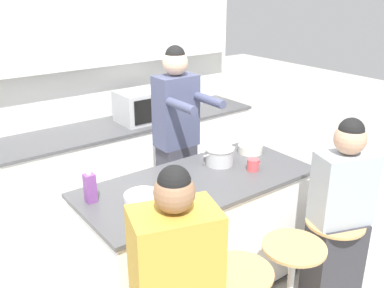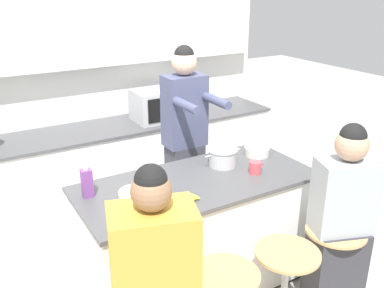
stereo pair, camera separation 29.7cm
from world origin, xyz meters
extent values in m
plane|color=#B2ADA3|center=(0.00, 0.00, 0.00)|extent=(16.00, 16.00, 0.00)
cube|color=silver|center=(0.00, 1.90, 1.35)|extent=(3.71, 0.06, 2.70)
cube|color=white|center=(0.00, 1.79, 1.83)|extent=(3.41, 0.16, 0.75)
cube|color=white|center=(0.00, 1.55, 0.43)|extent=(3.41, 0.60, 0.86)
cube|color=#4C4C4F|center=(0.00, 1.55, 0.87)|extent=(3.44, 0.63, 0.03)
cube|color=black|center=(0.00, 0.00, 0.03)|extent=(1.58, 0.65, 0.06)
cube|color=white|center=(0.00, 0.00, 0.48)|extent=(1.66, 0.73, 0.84)
cube|color=#4C4C4F|center=(0.00, 0.00, 0.91)|extent=(1.70, 0.77, 0.03)
cylinder|color=tan|center=(-0.23, -0.68, 0.66)|extent=(0.41, 0.41, 0.02)
cylinder|color=tan|center=(0.23, -0.70, 0.66)|extent=(0.41, 0.41, 0.02)
cylinder|color=#B7BABC|center=(0.68, -0.68, 0.33)|extent=(0.04, 0.04, 0.64)
cylinder|color=tan|center=(0.68, -0.68, 0.66)|extent=(0.41, 0.41, 0.02)
cube|color=#383842|center=(0.29, 0.69, 0.46)|extent=(0.29, 0.22, 0.91)
cube|color=#474C6B|center=(0.29, 0.69, 1.22)|extent=(0.35, 0.22, 0.61)
cylinder|color=#474C6B|center=(0.15, 0.41, 1.35)|extent=(0.07, 0.33, 0.07)
cylinder|color=#474C6B|center=(0.42, 0.41, 1.35)|extent=(0.07, 0.33, 0.07)
sphere|color=#DBB293|center=(0.29, 0.69, 1.62)|extent=(0.21, 0.21, 0.21)
sphere|color=black|center=(0.29, 0.69, 1.68)|extent=(0.16, 0.16, 0.16)
cube|color=gold|center=(-0.68, -0.69, 0.95)|extent=(0.49, 0.40, 0.56)
sphere|color=#936B4C|center=(-0.68, -0.69, 1.33)|extent=(0.25, 0.25, 0.20)
sphere|color=black|center=(-0.68, -0.69, 1.38)|extent=(0.20, 0.20, 0.16)
cube|color=#333338|center=(0.70, -0.69, 0.34)|extent=(0.42, 0.37, 0.67)
cube|color=#9EA8B2|center=(0.70, -0.69, 0.93)|extent=(0.44, 0.34, 0.51)
sphere|color=tan|center=(0.70, -0.69, 1.29)|extent=(0.27, 0.27, 0.21)
sphere|color=black|center=(0.70, -0.69, 1.34)|extent=(0.22, 0.22, 0.17)
cylinder|color=#B7BABC|center=(0.30, 0.13, 0.99)|extent=(0.21, 0.21, 0.12)
cylinder|color=#B7BABC|center=(0.30, 0.13, 1.05)|extent=(0.22, 0.22, 0.01)
cylinder|color=#B7BABC|center=(0.17, 0.13, 1.03)|extent=(0.05, 0.01, 0.01)
cylinder|color=#B7BABC|center=(0.43, 0.13, 1.03)|extent=(0.05, 0.01, 0.01)
cylinder|color=silver|center=(0.65, 0.16, 0.96)|extent=(0.20, 0.20, 0.07)
cylinder|color=white|center=(-0.48, -0.05, 0.96)|extent=(0.23, 0.23, 0.06)
cylinder|color=#DB4C51|center=(0.42, -0.11, 0.97)|extent=(0.09, 0.09, 0.09)
torus|color=#DB4C51|center=(0.48, -0.11, 0.97)|extent=(0.04, 0.01, 0.04)
ellipsoid|color=yellow|center=(-0.21, -0.25, 0.95)|extent=(0.13, 0.05, 0.05)
ellipsoid|color=yellow|center=(-0.24, -0.22, 0.95)|extent=(0.10, 0.12, 0.05)
ellipsoid|color=yellow|center=(-0.18, -0.22, 0.95)|extent=(0.11, 0.11, 0.05)
cube|color=#7A428E|center=(-0.74, 0.16, 1.02)|extent=(0.06, 0.06, 0.19)
cylinder|color=white|center=(-0.74, 0.16, 1.12)|extent=(0.03, 0.03, 0.02)
cube|color=#B2B5B7|center=(0.45, 1.52, 1.04)|extent=(0.50, 0.37, 0.32)
cube|color=black|center=(0.40, 1.33, 1.04)|extent=(0.31, 0.01, 0.24)
cube|color=black|center=(0.63, 1.33, 1.04)|extent=(0.09, 0.01, 0.25)
camera|label=1|loc=(-1.66, -2.15, 2.25)|focal=40.00mm
camera|label=2|loc=(-1.42, -2.31, 2.25)|focal=40.00mm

